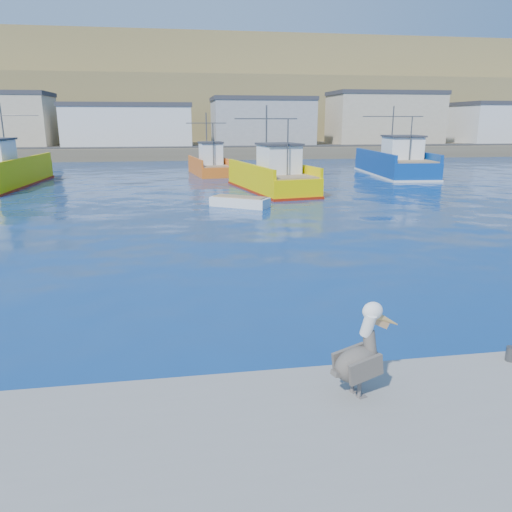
{
  "coord_description": "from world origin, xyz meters",
  "views": [
    {
      "loc": [
        -3.64,
        -11.76,
        5.27
      ],
      "look_at": [
        -1.2,
        3.31,
        1.1
      ],
      "focal_mm": 35.0,
      "sensor_mm": 36.0,
      "label": 1
    }
  ],
  "objects_px": {
    "trawler_yellow_b": "(272,178)",
    "skiff_mid": "(240,203)",
    "pelican": "(361,356)",
    "trawler_blue": "(395,164)",
    "boat_orange": "(209,165)",
    "trawler_yellow_a": "(1,173)"
  },
  "relations": [
    {
      "from": "boat_orange",
      "to": "trawler_yellow_b",
      "type": "bearing_deg",
      "value": -72.49
    },
    {
      "from": "boat_orange",
      "to": "skiff_mid",
      "type": "xyz_separation_m",
      "value": [
        0.52,
        -19.43,
        -0.74
      ]
    },
    {
      "from": "trawler_blue",
      "to": "skiff_mid",
      "type": "xyz_separation_m",
      "value": [
        -17.6,
        -16.14,
        -0.86
      ]
    },
    {
      "from": "boat_orange",
      "to": "trawler_blue",
      "type": "bearing_deg",
      "value": -10.27
    },
    {
      "from": "trawler_yellow_a",
      "to": "pelican",
      "type": "xyz_separation_m",
      "value": [
        17.15,
        -36.23,
        0.1
      ]
    },
    {
      "from": "trawler_yellow_b",
      "to": "skiff_mid",
      "type": "height_order",
      "value": "trawler_yellow_b"
    },
    {
      "from": "trawler_blue",
      "to": "pelican",
      "type": "relative_size",
      "value": 7.6
    },
    {
      "from": "trawler_yellow_a",
      "to": "trawler_blue",
      "type": "xyz_separation_m",
      "value": [
        35.6,
        3.19,
        -0.01
      ]
    },
    {
      "from": "trawler_blue",
      "to": "boat_orange",
      "type": "bearing_deg",
      "value": 169.73
    },
    {
      "from": "trawler_yellow_a",
      "to": "pelican",
      "type": "distance_m",
      "value": 40.08
    },
    {
      "from": "trawler_blue",
      "to": "pelican",
      "type": "distance_m",
      "value": 43.52
    },
    {
      "from": "trawler_blue",
      "to": "boat_orange",
      "type": "xyz_separation_m",
      "value": [
        -18.13,
        3.28,
        -0.12
      ]
    },
    {
      "from": "trawler_blue",
      "to": "boat_orange",
      "type": "distance_m",
      "value": 18.42
    },
    {
      "from": "trawler_yellow_b",
      "to": "pelican",
      "type": "relative_size",
      "value": 6.57
    },
    {
      "from": "trawler_yellow_a",
      "to": "skiff_mid",
      "type": "height_order",
      "value": "trawler_yellow_a"
    },
    {
      "from": "trawler_yellow_b",
      "to": "skiff_mid",
      "type": "distance_m",
      "value": 7.75
    },
    {
      "from": "skiff_mid",
      "to": "pelican",
      "type": "relative_size",
      "value": 2.19
    },
    {
      "from": "trawler_yellow_a",
      "to": "trawler_yellow_b",
      "type": "height_order",
      "value": "trawler_yellow_a"
    },
    {
      "from": "skiff_mid",
      "to": "pelican",
      "type": "bearing_deg",
      "value": -92.09
    },
    {
      "from": "trawler_blue",
      "to": "trawler_yellow_a",
      "type": "bearing_deg",
      "value": -174.89
    },
    {
      "from": "trawler_yellow_b",
      "to": "trawler_blue",
      "type": "xyz_separation_m",
      "value": [
        14.18,
        9.23,
        0.1
      ]
    },
    {
      "from": "boat_orange",
      "to": "pelican",
      "type": "relative_size",
      "value": 4.62
    }
  ]
}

